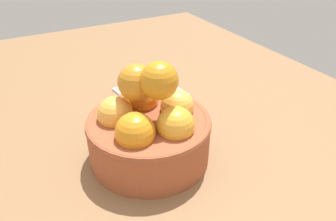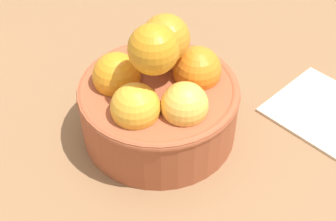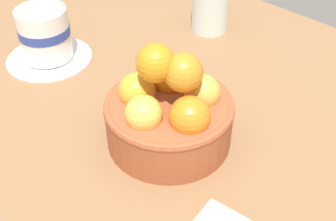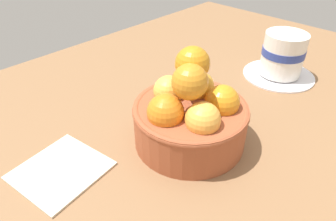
# 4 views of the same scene
# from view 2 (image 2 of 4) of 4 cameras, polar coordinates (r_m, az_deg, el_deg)

# --- Properties ---
(ground_plane) EXTENTS (1.14, 0.80, 0.04)m
(ground_plane) POSITION_cam_2_polar(r_m,az_deg,el_deg) (0.50, -1.00, -4.09)
(ground_plane) COLOR brown
(terracotta_bowl) EXTENTS (0.15, 0.15, 0.13)m
(terracotta_bowl) POSITION_cam_2_polar(r_m,az_deg,el_deg) (0.45, -1.08, 1.56)
(terracotta_bowl) COLOR #9E4C2D
(terracotta_bowl) RESTS_ON ground_plane
(folded_napkin) EXTENTS (0.11, 0.11, 0.01)m
(folded_napkin) POSITION_cam_2_polar(r_m,az_deg,el_deg) (0.52, 17.76, 0.20)
(folded_napkin) COLOR beige
(folded_napkin) RESTS_ON ground_plane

